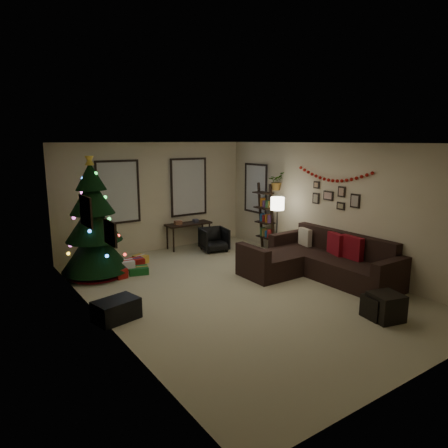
{
  "coord_description": "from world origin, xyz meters",
  "views": [
    {
      "loc": [
        -4.32,
        -5.83,
        2.75
      ],
      "look_at": [
        0.1,
        0.6,
        1.15
      ],
      "focal_mm": 32.88,
      "sensor_mm": 36.0,
      "label": 1
    }
  ],
  "objects_px": {
    "christmas_tree": "(94,226)",
    "desk_chair": "(214,239)",
    "desk": "(188,226)",
    "bookshelf": "(266,218)",
    "sofa": "(318,262)"
  },
  "relations": [
    {
      "from": "christmas_tree",
      "to": "desk_chair",
      "type": "distance_m",
      "value": 3.16
    },
    {
      "from": "desk",
      "to": "bookshelf",
      "type": "height_order",
      "value": "bookshelf"
    },
    {
      "from": "christmas_tree",
      "to": "sofa",
      "type": "relative_size",
      "value": 0.88
    },
    {
      "from": "desk_chair",
      "to": "christmas_tree",
      "type": "bearing_deg",
      "value": -164.72
    },
    {
      "from": "bookshelf",
      "to": "sofa",
      "type": "bearing_deg",
      "value": -102.07
    },
    {
      "from": "desk_chair",
      "to": "sofa",
      "type": "bearing_deg",
      "value": -65.91
    },
    {
      "from": "desk",
      "to": "desk_chair",
      "type": "bearing_deg",
      "value": -60.71
    },
    {
      "from": "sofa",
      "to": "desk",
      "type": "xyz_separation_m",
      "value": [
        -1.04,
        3.5,
        0.28
      ]
    },
    {
      "from": "bookshelf",
      "to": "desk",
      "type": "bearing_deg",
      "value": 139.86
    },
    {
      "from": "sofa",
      "to": "bookshelf",
      "type": "bearing_deg",
      "value": 77.93
    },
    {
      "from": "desk",
      "to": "bookshelf",
      "type": "xyz_separation_m",
      "value": [
        1.51,
        -1.27,
        0.25
      ]
    },
    {
      "from": "christmas_tree",
      "to": "bookshelf",
      "type": "distance_m",
      "value": 4.23
    },
    {
      "from": "sofa",
      "to": "desk_chair",
      "type": "relative_size",
      "value": 4.83
    },
    {
      "from": "desk_chair",
      "to": "bookshelf",
      "type": "bearing_deg",
      "value": -17.75
    },
    {
      "from": "sofa",
      "to": "desk",
      "type": "distance_m",
      "value": 3.66
    }
  ]
}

